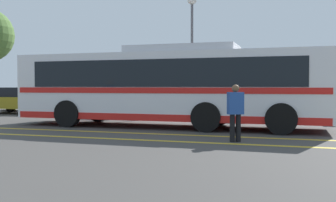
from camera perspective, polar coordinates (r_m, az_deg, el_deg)
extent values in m
plane|color=#423F3D|center=(14.82, 0.61, -3.73)|extent=(220.00, 220.00, 0.00)
cube|color=gold|center=(12.64, -2.94, -4.74)|extent=(31.41, 0.20, 0.01)
cube|color=gold|center=(11.29, -5.50, -5.57)|extent=(31.41, 0.20, 0.01)
cube|color=#99999E|center=(20.07, 4.68, -1.99)|extent=(39.41, 0.36, 0.15)
cube|color=silver|center=(14.63, 0.00, 2.16)|extent=(11.44, 2.67, 2.40)
cube|color=black|center=(14.64, 0.00, 3.93)|extent=(9.84, 2.69, 0.95)
cube|color=red|center=(14.63, 0.00, 1.60)|extent=(11.21, 2.71, 0.20)
cube|color=red|center=(14.67, 0.00, -2.07)|extent=(11.21, 2.70, 0.24)
cube|color=black|center=(17.26, -18.42, 2.26)|extent=(0.07, 2.23, 1.73)
cube|color=black|center=(17.30, -18.45, 5.53)|extent=(0.06, 1.77, 0.24)
cube|color=silver|center=(14.53, 2.16, 7.42)|extent=(4.02, 2.08, 0.26)
cube|color=black|center=(17.46, -19.12, -1.15)|extent=(0.06, 1.90, 0.04)
cube|color=black|center=(17.47, -19.11, -1.81)|extent=(0.06, 1.90, 0.04)
cylinder|color=black|center=(15.06, -14.38, -1.80)|extent=(1.00, 0.29, 1.00)
cylinder|color=black|center=(17.16, -10.05, -1.29)|extent=(1.00, 0.29, 1.00)
cylinder|color=black|center=(13.05, 5.53, -2.34)|extent=(1.00, 0.29, 1.00)
cylinder|color=black|center=(15.43, 7.45, -1.66)|extent=(1.00, 0.29, 1.00)
cylinder|color=black|center=(12.76, 16.11, -2.51)|extent=(1.00, 0.29, 1.00)
cylinder|color=black|center=(15.19, 16.39, -1.78)|extent=(1.00, 0.29, 1.00)
cube|color=olive|center=(23.35, -20.36, -0.20)|extent=(4.70, 2.12, 0.64)
cube|color=black|center=(23.40, -20.61, 1.22)|extent=(2.02, 1.77, 0.52)
cylinder|color=black|center=(23.35, -16.19, -0.93)|extent=(0.61, 0.23, 0.60)
cylinder|color=black|center=(21.81, -18.63, -1.17)|extent=(0.61, 0.23, 0.60)
cylinder|color=black|center=(24.94, -21.86, -0.81)|extent=(0.61, 0.23, 0.60)
cube|color=#9E9EA3|center=(19.81, -6.55, -0.59)|extent=(4.17, 2.13, 0.56)
cube|color=black|center=(19.84, -6.82, 0.90)|extent=(1.79, 1.79, 0.47)
cylinder|color=black|center=(20.15, -2.15, -1.32)|extent=(0.61, 0.23, 0.60)
cylinder|color=black|center=(18.46, -4.29, -1.65)|extent=(0.61, 0.23, 0.60)
cylinder|color=black|center=(21.23, -8.50, -1.17)|extent=(0.61, 0.23, 0.60)
cylinder|color=black|center=(19.62, -11.06, -1.45)|extent=(0.61, 0.23, 0.60)
cube|color=#4C3823|center=(18.59, 10.40, -0.86)|extent=(4.58, 1.99, 0.51)
cube|color=black|center=(18.55, 10.75, 0.76)|extent=(1.95, 1.69, 0.54)
cylinder|color=black|center=(18.00, 5.56, -1.75)|extent=(0.61, 0.22, 0.60)
cylinder|color=black|center=(19.72, 6.73, -1.41)|extent=(0.61, 0.22, 0.60)
cylinder|color=black|center=(17.58, 14.50, -1.90)|extent=(0.61, 0.22, 0.60)
cylinder|color=black|center=(19.33, 14.89, -1.54)|extent=(0.61, 0.22, 0.60)
cylinder|color=black|center=(19.23, 21.57, -1.64)|extent=(0.61, 0.22, 0.60)
cylinder|color=black|center=(17.51, 22.20, -2.00)|extent=(0.61, 0.22, 0.60)
cylinder|color=black|center=(10.90, 10.16, -3.88)|extent=(0.14, 0.14, 0.76)
cylinder|color=black|center=(10.84, 9.32, -3.91)|extent=(0.14, 0.14, 0.76)
cube|color=#264C99|center=(10.82, 9.76, -0.31)|extent=(0.47, 0.39, 0.60)
sphere|color=brown|center=(10.81, 9.78, 1.82)|extent=(0.21, 0.21, 0.21)
cylinder|color=#59595E|center=(21.16, 3.49, 5.99)|extent=(0.14, 0.14, 5.88)
sphere|color=silver|center=(21.61, 3.51, 14.46)|extent=(0.50, 0.50, 0.50)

